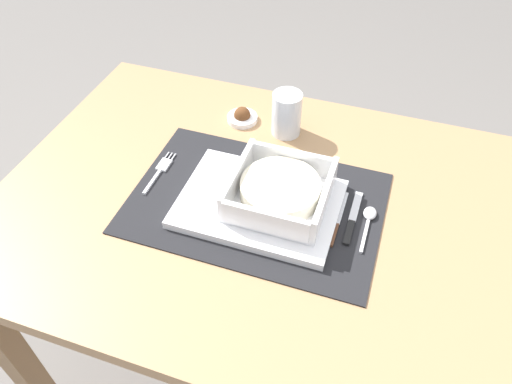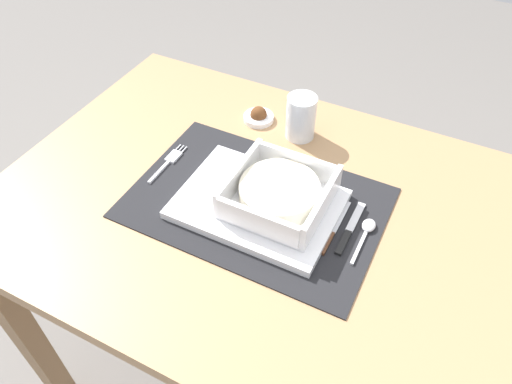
# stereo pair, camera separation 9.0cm
# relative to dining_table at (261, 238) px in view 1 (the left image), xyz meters

# --- Properties ---
(ground_plane) EXTENTS (6.00, 6.00, 0.00)m
(ground_plane) POSITION_rel_dining_table_xyz_m (0.00, 0.00, -0.64)
(ground_plane) COLOR slate
(dining_table) EXTENTS (1.01, 0.72, 0.75)m
(dining_table) POSITION_rel_dining_table_xyz_m (0.00, 0.00, 0.00)
(dining_table) COLOR #A37A51
(dining_table) RESTS_ON ground
(placemat) EXTENTS (0.47, 0.32, 0.00)m
(placemat) POSITION_rel_dining_table_xyz_m (-0.01, -0.01, 0.11)
(placemat) COLOR black
(placemat) RESTS_ON dining_table
(serving_plate) EXTENTS (0.29, 0.21, 0.02)m
(serving_plate) POSITION_rel_dining_table_xyz_m (0.00, -0.01, 0.12)
(serving_plate) COLOR white
(serving_plate) RESTS_ON placemat
(porridge_bowl) EXTENTS (0.17, 0.17, 0.06)m
(porridge_bowl) POSITION_rel_dining_table_xyz_m (0.04, -0.00, 0.15)
(porridge_bowl) COLOR white
(porridge_bowl) RESTS_ON serving_plate
(fork) EXTENTS (0.02, 0.13, 0.00)m
(fork) POSITION_rel_dining_table_xyz_m (-0.22, 0.02, 0.11)
(fork) COLOR silver
(fork) RESTS_ON placemat
(spoon) EXTENTS (0.02, 0.11, 0.01)m
(spoon) POSITION_rel_dining_table_xyz_m (0.20, 0.02, 0.12)
(spoon) COLOR silver
(spoon) RESTS_ON placemat
(butter_knife) EXTENTS (0.01, 0.13, 0.01)m
(butter_knife) POSITION_rel_dining_table_xyz_m (0.17, 0.00, 0.11)
(butter_knife) COLOR black
(butter_knife) RESTS_ON placemat
(bread_knife) EXTENTS (0.01, 0.14, 0.01)m
(bread_knife) POSITION_rel_dining_table_xyz_m (0.15, -0.01, 0.11)
(bread_knife) COLOR #59331E
(bread_knife) RESTS_ON placemat
(drinking_glass) EXTENTS (0.06, 0.06, 0.10)m
(drinking_glass) POSITION_rel_dining_table_xyz_m (-0.02, 0.22, 0.15)
(drinking_glass) COLOR white
(drinking_glass) RESTS_ON dining_table
(condiment_saucer) EXTENTS (0.07, 0.07, 0.04)m
(condiment_saucer) POSITION_rel_dining_table_xyz_m (-0.12, 0.23, 0.12)
(condiment_saucer) COLOR white
(condiment_saucer) RESTS_ON dining_table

